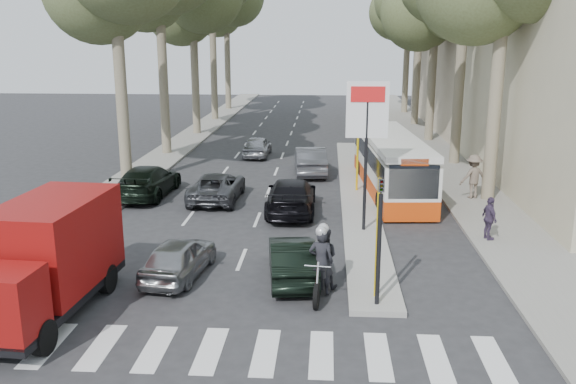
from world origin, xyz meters
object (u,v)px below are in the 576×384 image
red_truck (46,257)px  motorcycle (322,261)px  dark_hatchback (292,259)px  city_bus (391,163)px  silver_hatchback (179,257)px

red_truck → motorcycle: (7.13, 1.84, -0.63)m
dark_hatchback → red_truck: size_ratio=0.67×
dark_hatchback → city_bus: city_bus is taller
red_truck → city_bus: (10.20, 13.65, -0.16)m
red_truck → city_bus: 17.05m
city_bus → motorcycle: bearing=-108.7°
city_bus → motorcycle: 12.22m
city_bus → dark_hatchback: bearing=-114.3°
motorcycle → silver_hatchback: bearing=174.7°
dark_hatchback → city_bus: (3.97, 10.85, 0.78)m
city_bus → red_truck: bearing=-130.9°
dark_hatchback → red_truck: (-6.23, -2.80, 0.94)m
red_truck → silver_hatchback: bearing=48.1°
silver_hatchback → motorcycle: size_ratio=1.49×
dark_hatchback → motorcycle: size_ratio=1.58×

